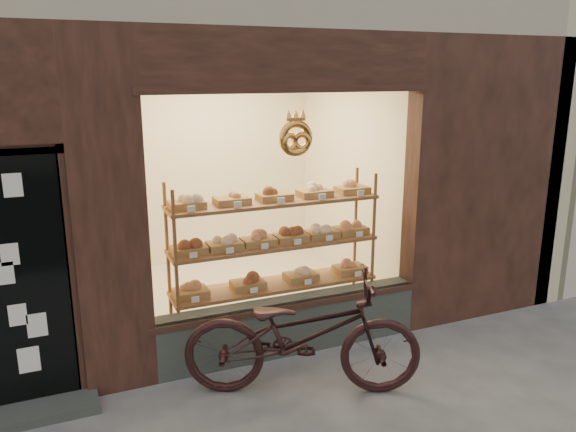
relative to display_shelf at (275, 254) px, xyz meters
name	(u,v)px	position (x,y,z in m)	size (l,w,h in m)	color
display_shelf	(275,254)	(0.00, 0.00, 0.00)	(2.20, 0.45, 1.70)	brown
bicycle	(302,335)	(-0.21, -1.15, -0.35)	(0.71, 2.04, 1.07)	black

